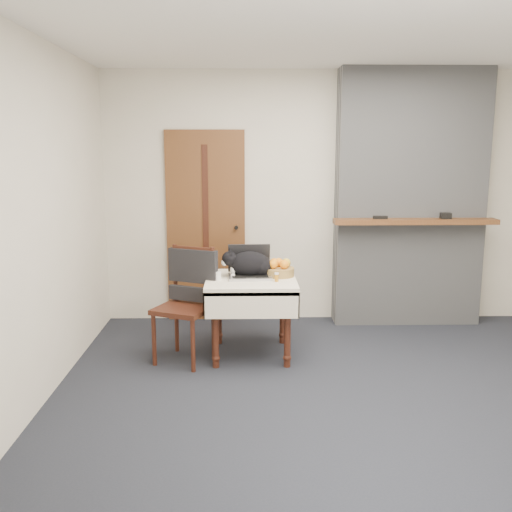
% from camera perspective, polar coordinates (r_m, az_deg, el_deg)
% --- Properties ---
extents(ground, '(4.50, 4.50, 0.00)m').
position_cam_1_polar(ground, '(4.44, 9.53, -13.60)').
color(ground, black).
rests_on(ground, ground).
extents(room_shell, '(4.52, 4.01, 2.61)m').
position_cam_1_polar(room_shell, '(4.50, 9.15, 9.93)').
color(room_shell, beige).
rests_on(room_shell, ground).
extents(door, '(0.82, 0.10, 2.00)m').
position_cam_1_polar(door, '(6.01, -5.03, 2.91)').
color(door, brown).
rests_on(door, ground).
extents(chimney, '(1.62, 0.48, 2.60)m').
position_cam_1_polar(chimney, '(6.08, 15.10, 5.49)').
color(chimney, gray).
rests_on(chimney, ground).
extents(side_table, '(0.78, 0.78, 0.70)m').
position_cam_1_polar(side_table, '(5.00, -0.50, -3.49)').
color(side_table, '#3C1C10').
rests_on(side_table, ground).
extents(laptop, '(0.39, 0.34, 0.28)m').
position_cam_1_polar(laptop, '(5.02, -0.64, -1.29)').
color(laptop, '#B7B7BC').
rests_on(laptop, side_table).
extents(cat, '(0.54, 0.25, 0.26)m').
position_cam_1_polar(cat, '(5.01, -0.55, -0.84)').
color(cat, black).
rests_on(cat, side_table).
extents(cream_jar, '(0.07, 0.07, 0.07)m').
position_cam_1_polar(cream_jar, '(4.91, -3.86, -1.98)').
color(cream_jar, white).
rests_on(cream_jar, side_table).
extents(pill_bottle, '(0.04, 0.04, 0.08)m').
position_cam_1_polar(pill_bottle, '(4.84, 2.07, -2.11)').
color(pill_bottle, '#B27015').
rests_on(pill_bottle, side_table).
extents(fruit_basket, '(0.27, 0.27, 0.15)m').
position_cam_1_polar(fruit_basket, '(5.05, 2.33, -1.33)').
color(fruit_basket, '#A87F43').
rests_on(fruit_basket, side_table).
extents(desk_clutter, '(0.15, 0.08, 0.01)m').
position_cam_1_polar(desk_clutter, '(5.05, 1.17, -1.98)').
color(desk_clutter, black).
rests_on(desk_clutter, side_table).
extents(chair, '(0.58, 0.57, 0.99)m').
position_cam_1_polar(chair, '(4.96, -6.71, -3.19)').
color(chair, '#3C1C10').
rests_on(chair, ground).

